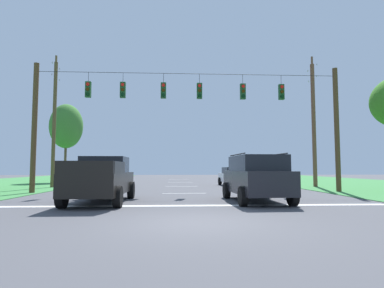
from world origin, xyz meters
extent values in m
plane|color=#47474C|center=(0.00, 0.00, 0.00)|extent=(120.00, 120.00, 0.00)
cube|color=white|center=(0.00, 3.80, 0.00)|extent=(15.70, 0.45, 0.01)
cube|color=white|center=(0.00, 9.80, 0.00)|extent=(2.50, 0.15, 0.01)
cube|color=white|center=(0.00, 16.79, 0.00)|extent=(2.50, 0.15, 0.01)
cube|color=white|center=(0.00, 23.99, 0.00)|extent=(2.50, 0.15, 0.01)
cube|color=white|center=(0.00, 31.73, 0.00)|extent=(2.50, 0.15, 0.01)
cylinder|color=#513B21|center=(-8.78, 10.38, 3.84)|extent=(0.30, 0.30, 7.68)
cylinder|color=#513B21|center=(9.44, 10.38, 3.84)|extent=(0.30, 0.30, 7.68)
cylinder|color=black|center=(0.33, 10.38, 7.19)|extent=(18.23, 0.02, 0.02)
cylinder|color=black|center=(-5.73, 10.38, 6.90)|extent=(0.02, 0.02, 0.58)
cube|color=#19471E|center=(-5.73, 10.38, 6.13)|extent=(0.32, 0.24, 0.95)
cylinder|color=red|center=(-5.73, 10.24, 6.42)|extent=(0.20, 0.04, 0.20)
cylinder|color=#352203|center=(-5.73, 10.24, 6.12)|extent=(0.20, 0.04, 0.20)
cylinder|color=black|center=(-5.73, 10.24, 5.82)|extent=(0.20, 0.04, 0.20)
cylinder|color=black|center=(-3.68, 10.38, 6.90)|extent=(0.02, 0.02, 0.58)
cube|color=#19471E|center=(-3.68, 10.38, 6.13)|extent=(0.32, 0.24, 0.95)
cylinder|color=red|center=(-3.68, 10.24, 6.42)|extent=(0.20, 0.04, 0.20)
cylinder|color=#352203|center=(-3.68, 10.24, 6.12)|extent=(0.20, 0.04, 0.20)
cylinder|color=black|center=(-3.68, 10.24, 5.82)|extent=(0.20, 0.04, 0.20)
cylinder|color=black|center=(-1.25, 10.38, 6.90)|extent=(0.02, 0.02, 0.58)
cube|color=#19471E|center=(-1.25, 10.38, 6.13)|extent=(0.32, 0.24, 0.95)
cylinder|color=red|center=(-1.25, 10.24, 6.42)|extent=(0.20, 0.04, 0.20)
cylinder|color=#352203|center=(-1.25, 10.24, 6.12)|extent=(0.20, 0.04, 0.20)
cylinder|color=black|center=(-1.25, 10.24, 5.82)|extent=(0.20, 0.04, 0.20)
cylinder|color=black|center=(0.94, 10.38, 6.90)|extent=(0.02, 0.02, 0.58)
cube|color=#19471E|center=(0.94, 10.38, 6.13)|extent=(0.32, 0.24, 0.95)
cylinder|color=red|center=(0.94, 10.24, 6.42)|extent=(0.20, 0.04, 0.20)
cylinder|color=#352203|center=(0.94, 10.24, 6.12)|extent=(0.20, 0.04, 0.20)
cylinder|color=black|center=(0.94, 10.24, 5.82)|extent=(0.20, 0.04, 0.20)
cylinder|color=black|center=(3.61, 10.38, 6.90)|extent=(0.02, 0.02, 0.58)
cube|color=#19471E|center=(3.61, 10.38, 6.13)|extent=(0.32, 0.24, 0.95)
cylinder|color=red|center=(3.61, 10.24, 6.42)|extent=(0.20, 0.04, 0.20)
cylinder|color=#352203|center=(3.61, 10.24, 6.12)|extent=(0.20, 0.04, 0.20)
cylinder|color=black|center=(3.61, 10.24, 5.82)|extent=(0.20, 0.04, 0.20)
cylinder|color=black|center=(6.01, 10.38, 6.90)|extent=(0.02, 0.02, 0.58)
cube|color=#19471E|center=(6.01, 10.38, 6.13)|extent=(0.32, 0.24, 0.95)
cylinder|color=red|center=(6.01, 10.24, 6.42)|extent=(0.20, 0.04, 0.20)
cylinder|color=#352203|center=(6.01, 10.24, 6.12)|extent=(0.20, 0.04, 0.20)
cylinder|color=black|center=(6.01, 10.24, 5.82)|extent=(0.20, 0.04, 0.20)
cube|color=black|center=(-3.63, 5.08, 0.82)|extent=(2.03, 5.41, 0.85)
cube|color=black|center=(-3.63, 5.73, 1.60)|extent=(1.86, 1.91, 0.70)
cube|color=black|center=(-4.56, 3.73, 1.48)|extent=(0.11, 2.38, 0.45)
cube|color=black|center=(-2.68, 3.73, 1.48)|extent=(0.11, 2.38, 0.45)
cube|color=black|center=(-3.61, 2.43, 1.48)|extent=(1.96, 0.11, 0.45)
cylinder|color=black|center=(-4.63, 6.91, 0.40)|extent=(0.28, 0.80, 0.80)
cylinder|color=black|center=(-2.63, 6.92, 0.40)|extent=(0.28, 0.80, 0.80)
cylinder|color=black|center=(-4.62, 3.24, 0.40)|extent=(0.28, 0.80, 0.80)
cylinder|color=black|center=(-2.62, 3.25, 0.40)|extent=(0.28, 0.80, 0.80)
cube|color=black|center=(2.98, 5.11, 0.85)|extent=(2.09, 4.86, 0.95)
cube|color=black|center=(2.98, 4.96, 1.66)|extent=(1.89, 3.25, 0.65)
cylinder|color=black|center=(2.13, 4.94, 2.03)|extent=(0.13, 2.72, 0.05)
cylinder|color=black|center=(3.83, 4.99, 2.03)|extent=(0.13, 2.72, 0.05)
cylinder|color=black|center=(1.95, 6.71, 0.38)|extent=(0.28, 0.77, 0.76)
cylinder|color=black|center=(3.90, 6.77, 0.38)|extent=(0.28, 0.77, 0.76)
cylinder|color=black|center=(2.05, 3.45, 0.38)|extent=(0.28, 0.77, 0.76)
cylinder|color=black|center=(4.00, 3.51, 0.38)|extent=(0.28, 0.77, 0.76)
cube|color=silver|center=(4.33, 17.49, 0.67)|extent=(2.05, 4.40, 0.70)
cube|color=black|center=(4.33, 17.49, 1.27)|extent=(1.74, 2.19, 0.50)
cylinder|color=black|center=(3.35, 18.85, 0.32)|extent=(0.26, 0.65, 0.64)
cylinder|color=black|center=(5.15, 18.96, 0.32)|extent=(0.26, 0.65, 0.64)
cylinder|color=black|center=(3.51, 16.02, 0.32)|extent=(0.26, 0.65, 0.64)
cylinder|color=black|center=(5.31, 16.12, 0.32)|extent=(0.26, 0.65, 0.64)
cylinder|color=brown|center=(10.32, 15.57, 4.84)|extent=(0.31, 0.31, 9.68)
cube|color=brown|center=(10.32, 15.57, 9.28)|extent=(0.12, 0.12, 2.04)
cylinder|color=#B2B7BC|center=(10.32, 16.39, 9.40)|extent=(0.08, 0.08, 0.12)
cylinder|color=#B2B7BC|center=(10.32, 14.76, 9.40)|extent=(0.08, 0.08, 0.12)
cube|color=brown|center=(10.32, 15.57, 8.38)|extent=(0.12, 0.12, 1.82)
cylinder|color=#B2B7BC|center=(10.32, 16.30, 8.50)|extent=(0.08, 0.08, 0.12)
cylinder|color=#B2B7BC|center=(10.32, 14.85, 8.50)|extent=(0.08, 0.08, 0.12)
cylinder|color=brown|center=(-9.62, 15.63, 4.75)|extent=(0.26, 0.26, 9.51)
cube|color=brown|center=(-9.62, 15.63, 9.11)|extent=(0.12, 0.12, 1.83)
cylinder|color=#B2B7BC|center=(-9.62, 16.36, 9.23)|extent=(0.08, 0.08, 0.12)
cylinder|color=#B2B7BC|center=(-9.62, 14.90, 9.23)|extent=(0.08, 0.08, 0.12)
cube|color=brown|center=(-9.62, 15.63, 8.21)|extent=(0.12, 0.12, 1.90)
cylinder|color=#B2B7BC|center=(-9.62, 16.39, 8.33)|extent=(0.08, 0.08, 0.12)
cylinder|color=#B2B7BC|center=(-9.62, 14.87, 8.33)|extent=(0.08, 0.08, 0.12)
cylinder|color=brown|center=(-11.71, 24.49, 2.25)|extent=(0.24, 0.24, 4.49)
ellipsoid|color=#3B782D|center=(-11.71, 24.49, 5.74)|extent=(3.31, 3.31, 4.54)
camera|label=1|loc=(-0.53, -8.63, 1.45)|focal=29.82mm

